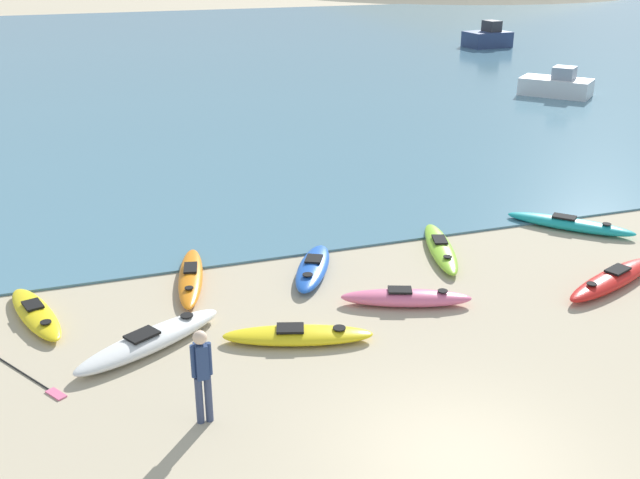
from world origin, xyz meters
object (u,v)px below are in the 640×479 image
(kayak_on_sand_7, at_px, (441,248))
(kayak_on_sand_4, at_px, (191,277))
(moored_boat_0, at_px, (557,85))
(loose_paddle, at_px, (21,372))
(kayak_on_sand_3, at_px, (613,279))
(kayak_on_sand_6, at_px, (150,340))
(kayak_on_sand_2, at_px, (313,268))
(moored_boat_3, at_px, (488,38))
(kayak_on_sand_0, at_px, (36,313))
(kayak_on_sand_5, at_px, (570,224))
(kayak_on_sand_1, at_px, (406,298))
(kayak_on_sand_8, at_px, (298,335))
(person_near_foreground, at_px, (202,371))

(kayak_on_sand_7, bearing_deg, kayak_on_sand_4, 177.23)
(moored_boat_0, height_order, loose_paddle, moored_boat_0)
(kayak_on_sand_3, height_order, kayak_on_sand_6, kayak_on_sand_6)
(kayak_on_sand_2, distance_m, kayak_on_sand_7, 3.59)
(moored_boat_0, distance_m, moored_boat_3, 18.44)
(kayak_on_sand_0, height_order, kayak_on_sand_5, kayak_on_sand_5)
(kayak_on_sand_4, distance_m, loose_paddle, 4.79)
(kayak_on_sand_1, xyz_separation_m, kayak_on_sand_6, (-5.72, -0.08, 0.01))
(loose_paddle, bearing_deg, kayak_on_sand_5, 11.57)
(kayak_on_sand_2, xyz_separation_m, moored_boat_0, (18.88, 16.77, 0.42))
(kayak_on_sand_1, distance_m, moored_boat_3, 43.41)
(kayak_on_sand_3, distance_m, moored_boat_3, 41.47)
(kayak_on_sand_2, height_order, loose_paddle, kayak_on_sand_2)
(kayak_on_sand_8, bearing_deg, loose_paddle, 173.86)
(moored_boat_3, bearing_deg, kayak_on_sand_6, -128.83)
(kayak_on_sand_5, bearing_deg, person_near_foreground, -153.89)
(kayak_on_sand_4, height_order, moored_boat_0, moored_boat_0)
(kayak_on_sand_2, distance_m, kayak_on_sand_4, 2.98)
(kayak_on_sand_4, bearing_deg, kayak_on_sand_8, -65.63)
(kayak_on_sand_1, relative_size, kayak_on_sand_6, 0.88)
(kayak_on_sand_2, distance_m, kayak_on_sand_6, 4.86)
(kayak_on_sand_1, distance_m, kayak_on_sand_8, 2.92)
(kayak_on_sand_3, bearing_deg, person_near_foreground, -167.88)
(person_near_foreground, bearing_deg, kayak_on_sand_7, 36.15)
(kayak_on_sand_3, bearing_deg, kayak_on_sand_7, 133.63)
(kayak_on_sand_0, bearing_deg, moored_boat_0, 33.93)
(kayak_on_sand_2, bearing_deg, kayak_on_sand_6, -151.03)
(moored_boat_3, bearing_deg, loose_paddle, -131.00)
(kayak_on_sand_2, xyz_separation_m, kayak_on_sand_3, (6.55, -2.96, 0.01))
(kayak_on_sand_0, height_order, kayak_on_sand_2, kayak_on_sand_2)
(kayak_on_sand_5, xyz_separation_m, kayak_on_sand_6, (-12.12, -2.86, 0.02))
(kayak_on_sand_8, bearing_deg, kayak_on_sand_6, 166.34)
(kayak_on_sand_7, height_order, kayak_on_sand_8, kayak_on_sand_7)
(kayak_on_sand_0, relative_size, kayak_on_sand_7, 0.86)
(kayak_on_sand_3, xyz_separation_m, kayak_on_sand_5, (1.32, 3.46, -0.01))
(kayak_on_sand_1, distance_m, kayak_on_sand_2, 2.70)
(kayak_on_sand_2, bearing_deg, kayak_on_sand_0, -177.55)
(kayak_on_sand_8, height_order, moored_boat_3, moored_boat_3)
(kayak_on_sand_0, bearing_deg, kayak_on_sand_8, -28.59)
(kayak_on_sand_8, xyz_separation_m, loose_paddle, (-5.36, 0.58, -0.13))
(kayak_on_sand_7, xyz_separation_m, person_near_foreground, (-7.26, -5.30, 0.86))
(kayak_on_sand_0, distance_m, kayak_on_sand_4, 3.59)
(kayak_on_sand_0, xyz_separation_m, kayak_on_sand_3, (13.01, -2.68, 0.04))
(kayak_on_sand_2, distance_m, moored_boat_3, 42.37)
(kayak_on_sand_6, bearing_deg, moored_boat_3, 51.17)
(kayak_on_sand_8, bearing_deg, kayak_on_sand_4, 114.37)
(kayak_on_sand_0, xyz_separation_m, person_near_foreground, (2.79, -4.88, 0.88))
(kayak_on_sand_1, relative_size, kayak_on_sand_4, 0.88)
(kayak_on_sand_4, distance_m, moored_boat_3, 43.82)
(kayak_on_sand_6, xyz_separation_m, moored_boat_0, (23.14, 19.12, 0.40))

